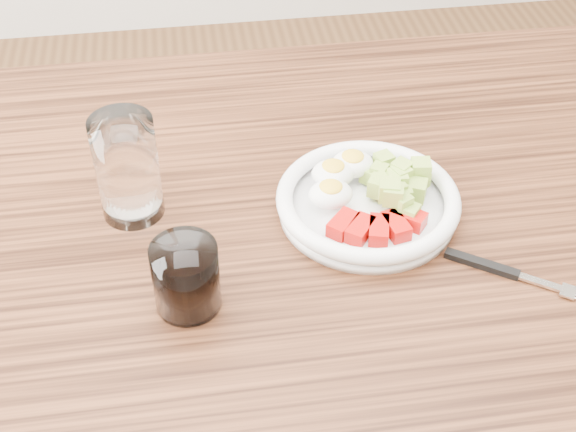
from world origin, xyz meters
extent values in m
cube|color=#592E18|center=(0.00, 0.00, 0.75)|extent=(1.50, 0.90, 0.04)
cylinder|color=white|center=(0.09, 0.04, 0.78)|extent=(0.22, 0.22, 0.01)
torus|color=white|center=(0.09, 0.04, 0.79)|extent=(0.22, 0.22, 0.02)
cube|color=#BC100C|center=(0.05, 0.00, 0.79)|extent=(0.04, 0.05, 0.02)
cube|color=#BC100C|center=(0.07, -0.02, 0.79)|extent=(0.04, 0.05, 0.02)
cube|color=#BC100C|center=(0.09, -0.02, 0.79)|extent=(0.03, 0.05, 0.02)
cube|color=#BC100C|center=(0.11, -0.02, 0.79)|extent=(0.03, 0.04, 0.02)
cube|color=#BC100C|center=(0.13, 0.00, 0.79)|extent=(0.05, 0.04, 0.02)
ellipsoid|color=white|center=(0.06, 0.08, 0.80)|extent=(0.05, 0.05, 0.03)
ellipsoid|color=yellow|center=(0.06, 0.08, 0.81)|extent=(0.03, 0.03, 0.01)
ellipsoid|color=white|center=(0.08, 0.09, 0.80)|extent=(0.05, 0.05, 0.03)
ellipsoid|color=yellow|center=(0.08, 0.09, 0.81)|extent=(0.03, 0.03, 0.01)
ellipsoid|color=white|center=(0.05, 0.04, 0.80)|extent=(0.05, 0.05, 0.03)
ellipsoid|color=yellow|center=(0.05, 0.04, 0.81)|extent=(0.03, 0.03, 0.01)
cube|color=#ACC84D|center=(0.15, 0.03, 0.80)|extent=(0.03, 0.03, 0.02)
cube|color=#ACC84D|center=(0.11, 0.07, 0.80)|extent=(0.03, 0.03, 0.02)
cube|color=#ACC84D|center=(0.12, 0.03, 0.80)|extent=(0.03, 0.03, 0.02)
cube|color=#ACC84D|center=(0.11, 0.02, 0.82)|extent=(0.03, 0.03, 0.02)
cube|color=#ACC84D|center=(0.11, 0.05, 0.80)|extent=(0.03, 0.03, 0.02)
cube|color=#ACC84D|center=(0.12, 0.04, 0.80)|extent=(0.03, 0.03, 0.02)
cube|color=#ACC84D|center=(0.12, 0.06, 0.80)|extent=(0.03, 0.03, 0.02)
cube|color=#ACC84D|center=(0.14, 0.06, 0.81)|extent=(0.03, 0.03, 0.02)
cube|color=#ACC84D|center=(0.12, 0.09, 0.80)|extent=(0.03, 0.03, 0.02)
cube|color=#ACC84D|center=(0.12, 0.01, 0.81)|extent=(0.03, 0.03, 0.02)
cube|color=#ACC84D|center=(0.13, 0.00, 0.80)|extent=(0.03, 0.03, 0.02)
cube|color=#ACC84D|center=(0.13, 0.04, 0.81)|extent=(0.02, 0.02, 0.02)
cube|color=#ACC84D|center=(0.13, 0.01, 0.81)|extent=(0.03, 0.03, 0.02)
cube|color=#ACC84D|center=(0.10, 0.08, 0.80)|extent=(0.03, 0.03, 0.02)
cube|color=#ACC84D|center=(0.13, 0.05, 0.81)|extent=(0.03, 0.03, 0.02)
cube|color=#ACC84D|center=(0.16, 0.06, 0.81)|extent=(0.03, 0.03, 0.02)
cube|color=#ACC84D|center=(0.16, 0.06, 0.80)|extent=(0.03, 0.03, 0.02)
cube|color=#ACC84D|center=(0.13, 0.03, 0.80)|extent=(0.02, 0.02, 0.02)
cube|color=#ACC84D|center=(0.11, 0.05, 0.80)|extent=(0.02, 0.02, 0.02)
cube|color=#ACC84D|center=(0.16, 0.05, 0.80)|extent=(0.03, 0.03, 0.02)
cube|color=black|center=(0.20, -0.07, 0.77)|extent=(0.08, 0.06, 0.01)
cube|color=silver|center=(0.26, -0.11, 0.77)|extent=(0.05, 0.04, 0.00)
cube|color=silver|center=(0.28, -0.13, 0.77)|extent=(0.02, 0.03, 0.00)
cylinder|color=white|center=(-0.19, 0.08, 0.84)|extent=(0.07, 0.07, 0.13)
cylinder|color=white|center=(-0.13, -0.08, 0.81)|extent=(0.07, 0.07, 0.08)
cylinder|color=black|center=(-0.13, -0.08, 0.81)|extent=(0.06, 0.06, 0.07)
camera|label=1|loc=(-0.11, -0.68, 1.42)|focal=50.00mm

